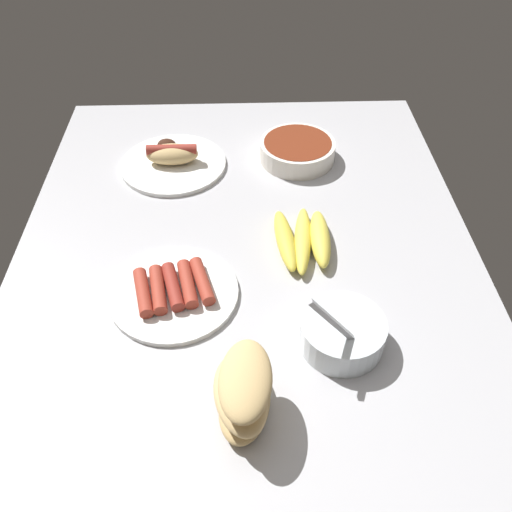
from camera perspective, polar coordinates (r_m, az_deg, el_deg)
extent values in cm
cube|color=#B2B2B7|center=(103.58, -0.98, -0.71)|extent=(120.00, 90.00, 3.00)
cylinder|color=white|center=(96.59, -8.77, -3.93)|extent=(23.14, 23.14, 1.00)
cylinder|color=#9E3828|center=(95.36, -11.99, -3.83)|extent=(10.53, 4.74, 2.39)
cylinder|color=#9E3828|center=(95.32, -10.44, -3.54)|extent=(10.53, 4.27, 2.39)
cylinder|color=maroon|center=(95.35, -8.88, -3.25)|extent=(10.53, 4.93, 2.39)
cylinder|color=#9E3828|center=(95.45, -7.33, -2.96)|extent=(10.53, 4.48, 2.39)
cylinder|color=#9E3828|center=(95.62, -5.78, -2.67)|extent=(10.52, 5.14, 2.39)
ellipsoid|color=gold|center=(103.77, 3.13, 1.73)|extent=(17.49, 5.07, 3.31)
ellipsoid|color=#E5D14C|center=(104.08, 5.00, 1.73)|extent=(19.20, 5.31, 3.22)
ellipsoid|color=#E5D14C|center=(104.24, 6.87, 1.89)|extent=(16.04, 4.35, 3.91)
cylinder|color=silver|center=(88.22, 9.19, -8.12)|extent=(13.90, 13.90, 5.27)
cylinder|color=beige|center=(87.40, 9.27, -7.70)|extent=(12.23, 12.23, 2.37)
cube|color=#B7B7BC|center=(81.47, 8.77, -7.41)|extent=(1.89, 10.27, 13.28)
cylinder|color=white|center=(127.15, -8.81, 9.68)|extent=(24.31, 24.31, 1.00)
ellipsoid|color=tan|center=(125.65, -8.95, 10.69)|extent=(6.05, 11.92, 4.40)
cylinder|color=maroon|center=(124.99, -9.01, 11.15)|extent=(2.45, 11.31, 2.40)
ellipsoid|color=#381E14|center=(130.62, -9.52, 11.62)|extent=(3.75, 4.52, 2.80)
ellipsoid|color=tan|center=(81.06, -1.20, -15.42)|extent=(14.50, 9.56, 3.60)
ellipsoid|color=#DBB77A|center=(77.58, -1.68, -14.57)|extent=(14.51, 9.58, 3.60)
ellipsoid|color=tan|center=(74.53, -1.14, -13.11)|extent=(14.03, 8.53, 3.60)
cylinder|color=white|center=(127.35, 4.43, 11.14)|extent=(17.47, 17.47, 4.60)
cylinder|color=maroon|center=(126.32, 4.48, 11.86)|extent=(15.72, 15.72, 1.00)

